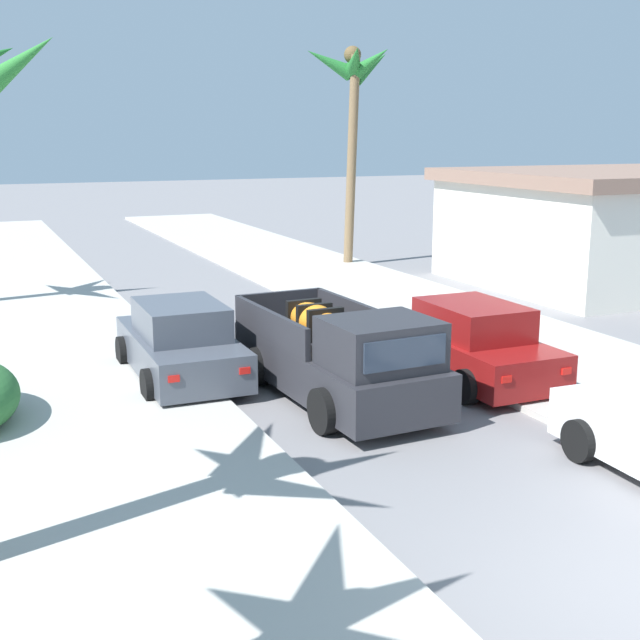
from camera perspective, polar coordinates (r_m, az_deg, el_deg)
name	(u,v)px	position (r m, az deg, el deg)	size (l,w,h in m)	color
sidewalk_left	(57,361)	(18.22, -17.67, -2.74)	(5.02, 60.00, 0.12)	#B2AFA8
sidewalk_right	(447,321)	(21.32, 8.73, -0.08)	(5.02, 60.00, 0.12)	#B2AFA8
curb_left	(111,356)	(18.36, -14.22, -2.44)	(0.16, 60.00, 0.10)	silver
curb_right	(409,326)	(20.76, 6.13, -0.38)	(0.16, 60.00, 0.10)	silver
pickup_truck	(339,358)	(14.81, 1.33, -2.60)	(2.39, 5.29, 1.80)	#28282D
car_right_near	(470,344)	(16.43, 10.28, -1.63)	(2.04, 4.27, 1.54)	maroon
car_left_mid	(181,344)	(16.43, -9.56, -1.61)	(2.05, 4.27, 1.54)	#474C56
palm_tree_right_fore	(352,83)	(30.04, 2.18, 15.98)	(3.41, 3.23, 7.75)	brown
roadside_house	(629,225)	(28.80, 20.51, 6.12)	(10.55, 8.25, 3.61)	silver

